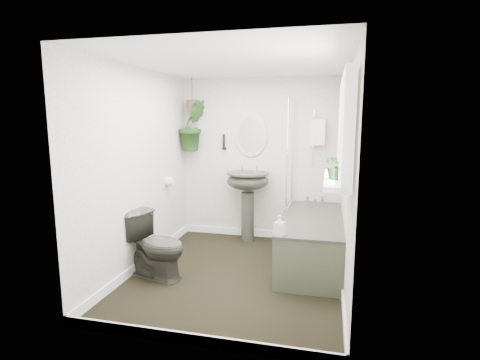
# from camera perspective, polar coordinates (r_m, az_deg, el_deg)

# --- Properties ---
(floor) EXTENTS (2.30, 2.80, 0.02)m
(floor) POSITION_cam_1_polar(r_m,az_deg,el_deg) (4.36, -0.47, -14.21)
(floor) COLOR black
(floor) RESTS_ON ground
(ceiling) EXTENTS (2.30, 2.80, 0.02)m
(ceiling) POSITION_cam_1_polar(r_m,az_deg,el_deg) (4.04, -0.52, 17.59)
(ceiling) COLOR white
(ceiling) RESTS_ON ground
(wall_back) EXTENTS (2.30, 0.02, 2.30)m
(wall_back) POSITION_cam_1_polar(r_m,az_deg,el_deg) (5.41, 3.10, 3.17)
(wall_back) COLOR silver
(wall_back) RESTS_ON ground
(wall_front) EXTENTS (2.30, 0.02, 2.30)m
(wall_front) POSITION_cam_1_polar(r_m,az_deg,el_deg) (2.71, -7.66, -3.15)
(wall_front) COLOR silver
(wall_front) RESTS_ON ground
(wall_left) EXTENTS (0.02, 2.80, 2.30)m
(wall_left) POSITION_cam_1_polar(r_m,az_deg,el_deg) (4.46, -15.14, 1.53)
(wall_left) COLOR silver
(wall_left) RESTS_ON ground
(wall_right) EXTENTS (0.02, 2.80, 2.30)m
(wall_right) POSITION_cam_1_polar(r_m,az_deg,el_deg) (3.93, 16.18, 0.45)
(wall_right) COLOR silver
(wall_right) RESTS_ON ground
(skirting) EXTENTS (2.30, 2.80, 0.10)m
(skirting) POSITION_cam_1_polar(r_m,az_deg,el_deg) (4.33, -0.47, -13.48)
(skirting) COLOR white
(skirting) RESTS_ON floor
(bathtub) EXTENTS (0.72, 1.72, 0.58)m
(bathtub) POSITION_cam_1_polar(r_m,az_deg,el_deg) (4.61, 10.87, -9.04)
(bathtub) COLOR #2D2D27
(bathtub) RESTS_ON floor
(bath_screen) EXTENTS (0.04, 0.72, 1.40)m
(bath_screen) POSITION_cam_1_polar(r_m,az_deg,el_deg) (4.91, 7.64, 4.00)
(bath_screen) COLOR silver
(bath_screen) RESTS_ON bathtub
(shower_box) EXTENTS (0.20, 0.10, 0.35)m
(shower_box) POSITION_cam_1_polar(r_m,az_deg,el_deg) (5.22, 11.73, 7.17)
(shower_box) COLOR white
(shower_box) RESTS_ON wall_back
(oval_mirror) EXTENTS (0.46, 0.03, 0.62)m
(oval_mirror) POSITION_cam_1_polar(r_m,az_deg,el_deg) (5.36, 1.69, 6.88)
(oval_mirror) COLOR beige
(oval_mirror) RESTS_ON wall_back
(wall_sconce) EXTENTS (0.04, 0.04, 0.22)m
(wall_sconce) POSITION_cam_1_polar(r_m,az_deg,el_deg) (5.45, -2.48, 5.86)
(wall_sconce) COLOR black
(wall_sconce) RESTS_ON wall_back
(toilet_roll_holder) EXTENTS (0.11, 0.11, 0.11)m
(toilet_roll_holder) POSITION_cam_1_polar(r_m,az_deg,el_deg) (5.09, -10.68, -0.22)
(toilet_roll_holder) COLOR white
(toilet_roll_holder) RESTS_ON wall_left
(window_recess) EXTENTS (0.08, 1.00, 0.90)m
(window_recess) POSITION_cam_1_polar(r_m,az_deg,el_deg) (3.18, 15.89, 7.51)
(window_recess) COLOR white
(window_recess) RESTS_ON wall_right
(window_sill) EXTENTS (0.18, 1.00, 0.04)m
(window_sill) POSITION_cam_1_polar(r_m,az_deg,el_deg) (3.22, 14.32, 0.07)
(window_sill) COLOR white
(window_sill) RESTS_ON wall_right
(window_blinds) EXTENTS (0.01, 0.86, 0.76)m
(window_blinds) POSITION_cam_1_polar(r_m,az_deg,el_deg) (3.18, 15.08, 7.55)
(window_blinds) COLOR white
(window_blinds) RESTS_ON wall_right
(toilet) EXTENTS (0.80, 0.61, 0.73)m
(toilet) POSITION_cam_1_polar(r_m,az_deg,el_deg) (4.26, -12.70, -9.62)
(toilet) COLOR #2D2D27
(toilet) RESTS_ON floor
(pedestal_sink) EXTENTS (0.67, 0.60, 1.00)m
(pedestal_sink) POSITION_cam_1_polar(r_m,az_deg,el_deg) (5.30, 1.18, -4.09)
(pedestal_sink) COLOR #2D2D27
(pedestal_sink) RESTS_ON floor
(sill_plant) EXTENTS (0.26, 0.25, 0.23)m
(sill_plant) POSITION_cam_1_polar(r_m,az_deg,el_deg) (3.10, 14.49, 2.27)
(sill_plant) COLOR black
(sill_plant) RESTS_ON window_sill
(hanging_plant) EXTENTS (0.51, 0.51, 0.73)m
(hanging_plant) POSITION_cam_1_polar(r_m,az_deg,el_deg) (5.48, -7.21, 8.21)
(hanging_plant) COLOR black
(hanging_plant) RESTS_ON ceiling
(soap_bottle) EXTENTS (0.12, 0.12, 0.21)m
(soap_bottle) POSITION_cam_1_polar(r_m,az_deg,el_deg) (3.77, 6.06, -6.89)
(soap_bottle) COLOR #37292C
(soap_bottle) RESTS_ON bathtub
(hanging_pot) EXTENTS (0.16, 0.16, 0.12)m
(hanging_pot) POSITION_cam_1_polar(r_m,az_deg,el_deg) (5.48, -7.28, 11.39)
(hanging_pot) COLOR brown
(hanging_pot) RESTS_ON ceiling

